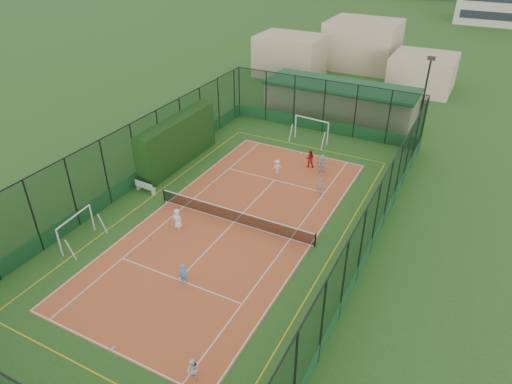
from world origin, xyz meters
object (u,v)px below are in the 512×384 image
at_px(futsal_goal_far, 311,130).
at_px(child_far_right, 320,186).
at_px(child_near_mid, 183,274).
at_px(child_far_left, 277,167).
at_px(futsal_goal_near, 76,230).
at_px(coach, 310,158).
at_px(child_near_right, 193,370).
at_px(clubhouse, 340,99).
at_px(child_near_left, 177,219).
at_px(child_far_back, 322,163).
at_px(floodlight_ne, 422,106).
at_px(white_bench, 146,186).

xyz_separation_m(futsal_goal_far, child_far_right, (3.97, -8.26, -0.46)).
height_order(child_near_mid, child_far_left, child_near_mid).
bearing_deg(futsal_goal_near, coach, -34.56).
height_order(futsal_goal_far, child_near_right, futsal_goal_far).
height_order(clubhouse, child_near_right, clubhouse).
bearing_deg(futsal_goal_far, coach, -63.98).
bearing_deg(child_near_mid, child_near_right, -63.89).
distance_m(child_near_left, child_near_right, 11.78).
bearing_deg(child_far_back, child_far_left, 18.50).
relative_size(floodlight_ne, futsal_goal_near, 2.73).
bearing_deg(child_near_right, child_near_mid, 159.31).
xyz_separation_m(child_near_left, child_near_right, (7.40, -9.16, -0.10)).
xyz_separation_m(futsal_goal_near, futsal_goal_far, (7.46, 20.83, 0.11)).
bearing_deg(futsal_goal_near, child_near_left, -53.00).
bearing_deg(child_far_right, child_far_left, -23.81).
height_order(floodlight_ne, child_far_left, floodlight_ne).
distance_m(floodlight_ne, child_near_left, 22.39).
relative_size(futsal_goal_far, child_near_right, 2.76).
distance_m(clubhouse, coach, 12.40).
distance_m(futsal_goal_far, coach, 5.02).
bearing_deg(child_near_right, clubhouse, 128.11).
relative_size(clubhouse, futsal_goal_near, 5.04).
bearing_deg(futsal_goal_far, floodlight_ne, 19.76).
xyz_separation_m(futsal_goal_near, child_near_left, (4.63, 4.15, -0.26)).
height_order(child_near_mid, child_far_back, child_far_back).
relative_size(child_near_left, coach, 0.93).
bearing_deg(coach, child_near_left, 47.33).
xyz_separation_m(child_far_back, coach, (-1.20, 0.35, 0.01)).
xyz_separation_m(floodlight_ne, child_near_mid, (-8.16, -23.06, -3.47)).
xyz_separation_m(child_near_mid, child_far_right, (3.37, 12.62, -0.04)).
xyz_separation_m(futsal_goal_near, child_far_back, (10.39, 15.78, -0.22)).
distance_m(clubhouse, child_near_left, 24.45).
distance_m(futsal_goal_near, child_near_right, 13.04).
bearing_deg(child_far_left, floodlight_ne, -172.75).
relative_size(futsal_goal_near, child_far_right, 2.48).
bearing_deg(floodlight_ne, child_far_right, -114.64).
distance_m(white_bench, futsal_goal_far, 15.97).
bearing_deg(futsal_goal_far, child_near_left, -93.82).
xyz_separation_m(floodlight_ne, child_near_left, (-11.58, -18.85, -3.41)).
distance_m(futsal_goal_far, child_near_left, 16.92).
relative_size(child_near_mid, child_near_right, 1.06).
relative_size(clubhouse, child_near_mid, 11.79).
bearing_deg(child_far_right, white_bench, 20.02).
distance_m(child_far_left, coach, 2.95).
xyz_separation_m(clubhouse, futsal_goal_far, (-0.15, -7.57, -0.49)).
bearing_deg(child_far_back, child_near_right, 81.11).
bearing_deg(clubhouse, child_far_left, -91.19).
bearing_deg(clubhouse, child_near_mid, -89.11).
relative_size(clubhouse, futsal_goal_far, 4.53).
relative_size(white_bench, child_far_left, 1.39).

